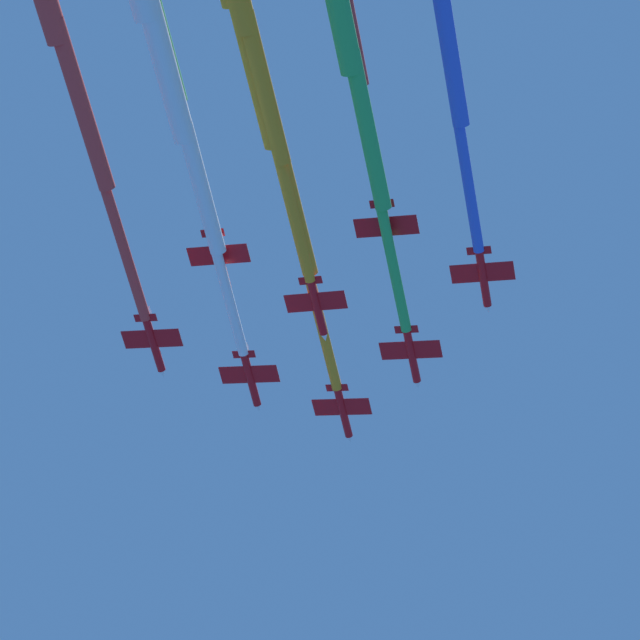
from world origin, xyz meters
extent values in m
cylinder|color=red|center=(10.64, 11.38, 171.31)|extent=(7.19, 7.45, 1.35)
cone|color=white|center=(14.13, 15.04, 171.31)|extent=(1.83, 1.83, 1.28)
cylinder|color=black|center=(7.37, 7.95, 171.31)|extent=(1.15, 1.13, 1.01)
ellipsoid|color=black|center=(12.10, 12.73, 171.76)|extent=(1.97, 2.00, 0.86)
cube|color=red|center=(10.26, 11.00, 171.26)|extent=(7.75, 7.57, 2.36)
cube|color=white|center=(7.59, 13.55, 172.35)|extent=(2.10, 2.15, 0.28)
cube|color=white|center=(12.96, 8.43, 170.31)|extent=(2.10, 2.15, 0.28)
cube|color=red|center=(8.04, 8.65, 171.31)|extent=(3.01, 2.94, 0.94)
cube|color=white|center=(8.22, 8.47, 172.23)|extent=(1.41, 1.44, 1.86)
cylinder|color=orange|center=(0.79, 1.05, 171.31)|extent=(15.90, 16.54, 1.72)
cylinder|color=orange|center=(-11.74, -12.50, 171.23)|extent=(16.52, 17.14, 2.58)
cylinder|color=orange|center=(-24.77, -25.58, 171.34)|extent=(17.14, 17.73, 3.44)
cylinder|color=red|center=(-3.57, 12.48, 169.57)|extent=(7.09, 7.51, 1.33)
cone|color=white|center=(-0.14, 16.19, 169.57)|extent=(1.81, 1.81, 1.27)
cylinder|color=black|center=(-6.79, 8.99, 169.57)|extent=(1.14, 1.12, 1.00)
ellipsoid|color=black|center=(-2.14, 13.86, 170.02)|extent=(1.95, 2.01, 0.84)
cube|color=red|center=(-3.94, 12.09, 169.52)|extent=(7.84, 7.54, 2.17)
cube|color=white|center=(-6.67, 14.62, 170.52)|extent=(2.08, 2.17, 0.27)
cube|color=white|center=(-1.19, 9.55, 168.65)|extent=(2.08, 2.17, 0.27)
cube|color=red|center=(-6.13, 9.71, 169.57)|extent=(3.04, 2.93, 0.87)
cube|color=white|center=(-5.97, 9.55, 170.49)|extent=(1.37, 1.42, 1.87)
cylinder|color=white|center=(-12.33, 3.01, 169.57)|extent=(13.51, 14.41, 1.70)
cylinder|color=white|center=(-22.78, -8.71, 169.49)|extent=(14.13, 14.99, 2.55)
cylinder|color=white|center=(-33.74, -19.97, 169.59)|extent=(14.75, 15.56, 3.40)
cylinder|color=red|center=(12.69, -2.73, 168.49)|extent=(7.15, 7.47, 1.34)
cone|color=white|center=(16.16, 0.95, 168.49)|extent=(1.82, 1.82, 1.27)
cylinder|color=black|center=(9.43, -6.18, 168.49)|extent=(1.14, 1.13, 1.01)
ellipsoid|color=black|center=(14.14, -1.36, 168.95)|extent=(1.96, 2.00, 0.85)
cube|color=red|center=(12.31, -3.11, 168.45)|extent=(7.80, 7.57, 2.24)
cube|color=white|center=(9.61, -0.57, 169.48)|extent=(2.09, 2.16, 0.27)
cube|color=white|center=(15.04, -5.68, 167.55)|extent=(2.09, 2.16, 0.27)
cube|color=red|center=(10.10, -5.48, 168.49)|extent=(3.03, 2.94, 0.90)
cube|color=white|center=(10.27, -5.64, 169.41)|extent=(1.39, 1.42, 1.87)
cylinder|color=green|center=(2.99, -13.02, 168.49)|extent=(15.59, 16.39, 1.71)
cylinder|color=green|center=(-9.27, -26.45, 168.42)|extent=(16.21, 16.97, 2.56)
cylinder|color=red|center=(-1.52, -1.63, 170.18)|extent=(7.17, 7.42, 1.32)
cone|color=white|center=(1.97, 2.03, 170.18)|extent=(1.80, 1.80, 1.25)
cylinder|color=black|center=(-4.80, -5.06, 170.18)|extent=(1.13, 1.12, 0.99)
ellipsoid|color=black|center=(-0.08, -0.27, 170.64)|extent=(1.96, 1.99, 0.83)
cube|color=red|center=(-1.90, -2.01, 170.13)|extent=(7.81, 7.63, 1.99)
cube|color=white|center=(-4.61, 0.57, 171.05)|extent=(2.10, 2.15, 0.25)
cube|color=white|center=(0.82, -4.61, 169.35)|extent=(2.10, 2.15, 0.25)
cube|color=red|center=(-4.13, -4.36, 170.18)|extent=(3.03, 2.97, 0.81)
cube|color=white|center=(-3.98, -4.50, 171.11)|extent=(1.36, 1.38, 1.88)
cylinder|color=orange|center=(-10.91, -11.45, 170.18)|extent=(14.78, 15.36, 1.68)
cylinder|color=orange|center=(-22.50, -24.00, 170.11)|extent=(15.39, 15.94, 2.51)
cylinder|color=red|center=(-17.78, 13.58, 168.19)|extent=(7.11, 7.50, 1.34)
cone|color=white|center=(-14.34, 17.28, 168.19)|extent=(1.82, 1.82, 1.27)
cylinder|color=black|center=(-21.02, 10.10, 168.19)|extent=(1.14, 1.12, 1.00)
ellipsoid|color=black|center=(-16.35, 14.95, 168.65)|extent=(1.96, 2.01, 0.85)
cube|color=red|center=(-18.16, 13.19, 168.15)|extent=(7.82, 7.54, 2.21)
cube|color=white|center=(-20.88, 15.72, 169.17)|extent=(2.08, 2.16, 0.27)
cube|color=white|center=(-15.41, 10.64, 167.26)|extent=(2.08, 2.16, 0.27)
cube|color=red|center=(-20.36, 10.81, 168.19)|extent=(3.04, 2.93, 0.89)
cube|color=white|center=(-20.18, 10.65, 169.11)|extent=(1.38, 1.42, 1.87)
cylinder|color=red|center=(-27.74, 2.88, 168.19)|extent=(16.24, 17.28, 1.70)
cylinder|color=red|center=(-40.56, -11.33, 168.12)|extent=(16.86, 17.85, 2.55)
cylinder|color=red|center=(14.74, -16.83, 169.91)|extent=(7.08, 7.50, 1.32)
cone|color=white|center=(18.17, -13.13, 169.91)|extent=(1.80, 1.80, 1.25)
cylinder|color=black|center=(11.51, -20.32, 169.91)|extent=(1.13, 1.11, 0.99)
ellipsoid|color=black|center=(16.16, -15.45, 170.36)|extent=(1.94, 2.00, 0.83)
cube|color=red|center=(14.37, -17.22, 169.86)|extent=(7.87, 7.57, 1.99)
cube|color=white|center=(11.62, -14.68, 170.77)|extent=(2.08, 2.17, 0.25)
cube|color=white|center=(17.13, -19.78, 169.08)|extent=(2.08, 2.17, 0.25)
cube|color=red|center=(12.17, -19.61, 169.91)|extent=(3.05, 2.94, 0.80)
cube|color=white|center=(12.33, -19.75, 170.83)|extent=(1.34, 1.39, 1.88)
cylinder|color=blue|center=(5.31, -27.02, 169.91)|extent=(15.02, 16.04, 1.67)
cylinder|color=blue|center=(-6.47, -40.18, 169.84)|extent=(15.64, 16.61, 2.51)
cylinder|color=red|center=(-15.73, -0.53, 171.13)|extent=(7.09, 7.50, 1.32)
cone|color=white|center=(-12.30, 3.18, 171.13)|extent=(1.80, 1.81, 1.25)
cylinder|color=black|center=(-18.96, -4.01, 171.13)|extent=(1.13, 1.11, 0.99)
ellipsoid|color=black|center=(-14.31, 0.85, 171.59)|extent=(1.95, 2.00, 0.83)
cube|color=red|center=(-16.11, -0.92, 171.09)|extent=(7.86, 7.56, 2.04)
cube|color=white|center=(-18.85, 1.62, 172.03)|extent=(2.08, 2.17, 0.26)
cube|color=white|center=(-13.35, -3.48, 170.28)|extent=(2.08, 2.17, 0.26)
cube|color=red|center=(-18.30, -3.30, 171.13)|extent=(3.05, 2.94, 0.82)
cube|color=white|center=(-18.15, -3.45, 172.06)|extent=(1.35, 1.40, 1.88)
cylinder|color=green|center=(-25.42, -10.98, 171.13)|extent=(15.62, 16.66, 1.68)
cylinder|color=green|center=(-37.72, -24.66, 171.07)|extent=(16.23, 17.23, 2.52)
cylinder|color=red|center=(0.53, -15.73, 170.31)|extent=(7.10, 7.50, 1.33)
cone|color=white|center=(3.96, -12.03, 170.31)|extent=(1.81, 1.81, 1.27)
cylinder|color=black|center=(-2.70, -19.22, 170.31)|extent=(1.14, 1.12, 1.00)
ellipsoid|color=black|center=(1.96, -14.36, 170.77)|extent=(1.95, 2.01, 0.84)
cube|color=red|center=(0.15, -16.12, 170.27)|extent=(7.84, 7.55, 2.16)
cube|color=white|center=(-2.58, -13.59, 171.26)|extent=(2.08, 2.16, 0.27)
cube|color=white|center=(2.90, -18.67, 169.41)|extent=(2.08, 2.16, 0.27)
cube|color=red|center=(-2.04, -18.50, 170.31)|extent=(3.04, 2.94, 0.87)
cube|color=white|center=(-1.88, -18.66, 171.24)|extent=(1.37, 1.42, 1.87)
cylinder|color=red|center=(-8.38, -25.33, 170.31)|extent=(13.82, 14.71, 1.70)
cylinder|color=red|center=(-19.10, -37.31, 170.24)|extent=(14.44, 15.28, 2.54)
camera|label=1|loc=(-45.28, -74.31, 17.33)|focal=74.00mm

